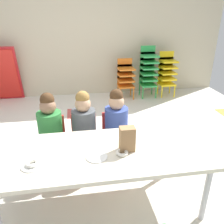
% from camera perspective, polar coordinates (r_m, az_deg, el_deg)
% --- Properties ---
extents(ground_plane, '(6.26, 4.89, 0.02)m').
position_cam_1_polar(ground_plane, '(3.02, -7.19, -10.87)').
color(ground_plane, silver).
extents(back_wall, '(6.26, 0.10, 2.54)m').
position_cam_1_polar(back_wall, '(4.95, -9.34, 18.61)').
color(back_wall, beige).
rests_on(back_wall, ground_plane).
extents(craft_table, '(1.82, 0.78, 0.58)m').
position_cam_1_polar(craft_table, '(2.06, -2.22, -10.57)').
color(craft_table, beige).
rests_on(craft_table, ground_plane).
extents(seated_child_near_camera, '(0.32, 0.32, 0.92)m').
position_cam_1_polar(seated_child_near_camera, '(2.60, -15.00, -3.17)').
color(seated_child_near_camera, red).
rests_on(seated_child_near_camera, ground_plane).
extents(seated_child_middle_seat, '(0.32, 0.31, 0.92)m').
position_cam_1_polar(seated_child_middle_seat, '(2.58, -6.95, -2.67)').
color(seated_child_middle_seat, red).
rests_on(seated_child_middle_seat, ground_plane).
extents(seated_child_far_right, '(0.32, 0.31, 0.92)m').
position_cam_1_polar(seated_child_far_right, '(2.61, 1.04, -2.12)').
color(seated_child_far_right, red).
rests_on(seated_child_far_right, ground_plane).
extents(kid_chair_orange_stack, '(0.32, 0.30, 0.80)m').
position_cam_1_polar(kid_chair_orange_stack, '(4.80, 3.36, 8.83)').
color(kid_chair_orange_stack, orange).
rests_on(kid_chair_orange_stack, ground_plane).
extents(kid_chair_green_stack, '(0.32, 0.30, 1.04)m').
position_cam_1_polar(kid_chair_green_stack, '(4.90, 8.93, 10.34)').
color(kid_chair_green_stack, green).
rests_on(kid_chair_green_stack, ground_plane).
extents(kid_chair_yellow_stack, '(0.32, 0.30, 0.92)m').
position_cam_1_polar(kid_chair_yellow_stack, '(5.05, 13.38, 9.69)').
color(kid_chair_yellow_stack, yellow).
rests_on(kid_chair_yellow_stack, ground_plane).
extents(paper_bag_brown, '(0.13, 0.09, 0.22)m').
position_cam_1_polar(paper_bag_brown, '(1.99, 3.75, -6.65)').
color(paper_bag_brown, '#9E754C').
rests_on(paper_bag_brown, craft_table).
extents(paper_plate_near_edge, '(0.18, 0.18, 0.01)m').
position_cam_1_polar(paper_plate_near_edge, '(1.96, -19.00, -12.32)').
color(paper_plate_near_edge, white).
rests_on(paper_plate_near_edge, craft_table).
extents(paper_plate_center_table, '(0.18, 0.18, 0.01)m').
position_cam_1_polar(paper_plate_center_table, '(1.96, -3.80, -10.94)').
color(paper_plate_center_table, white).
rests_on(paper_plate_center_table, craft_table).
extents(donut_powdered_on_plate, '(0.11, 0.11, 0.03)m').
position_cam_1_polar(donut_powdered_on_plate, '(1.95, -19.07, -11.90)').
color(donut_powdered_on_plate, white).
rests_on(donut_powdered_on_plate, craft_table).
extents(donut_powdered_loose, '(0.11, 0.11, 0.03)m').
position_cam_1_polar(donut_powdered_loose, '(1.98, 2.50, -9.99)').
color(donut_powdered_loose, white).
rests_on(donut_powdered_loose, craft_table).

